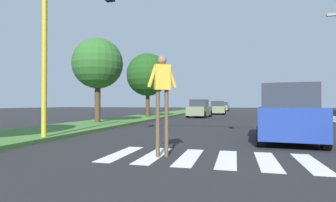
{
  "coord_description": "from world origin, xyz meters",
  "views": [
    {
      "loc": [
        0.65,
        1.03,
        1.3
      ],
      "look_at": [
        -4.21,
        20.07,
        1.53
      ],
      "focal_mm": 28.35,
      "sensor_mm": 36.0,
      "label": 1
    }
  ],
  "objects": [
    {
      "name": "ground_plane",
      "position": [
        0.0,
        30.0,
        0.0
      ],
      "size": [
        140.0,
        140.0,
        0.0
      ],
      "primitive_type": "plane",
      "color": "#262628"
    },
    {
      "name": "crosswalk",
      "position": [
        0.0,
        7.46,
        0.0
      ],
      "size": [
        4.95,
        2.2,
        0.01
      ],
      "color": "silver",
      "rests_on": "ground_plane"
    },
    {
      "name": "traffic_light_gantry",
      "position": [
        -3.41,
        8.98,
        4.34
      ],
      "size": [
        8.5,
        0.3,
        6.0
      ],
      "color": "gold",
      "rests_on": "median_strip"
    },
    {
      "name": "pedestrian_performer",
      "position": [
        -1.1,
        7.32,
        1.66
      ],
      "size": [
        0.7,
        0.43,
        2.49
      ],
      "color": "brown",
      "rests_on": "ground_plane"
    },
    {
      "name": "sedan_distant",
      "position": [
        -1.52,
        35.09,
        0.78
      ],
      "size": [
        1.88,
        4.44,
        1.67
      ],
      "color": "gray",
      "rests_on": "ground_plane"
    },
    {
      "name": "tree_far",
      "position": [
        -7.39,
        24.77,
        4.06
      ],
      "size": [
        4.01,
        4.01,
        5.93
      ],
      "color": "#4C3823",
      "rests_on": "median_strip"
    },
    {
      "name": "suv_crossing",
      "position": [
        2.4,
        11.23,
        0.93
      ],
      "size": [
        2.33,
        4.75,
        1.97
      ],
      "color": "navy",
      "rests_on": "ground_plane"
    },
    {
      "name": "tree_mid",
      "position": [
        -7.78,
        16.11,
        3.84
      ],
      "size": [
        3.18,
        3.18,
        5.31
      ],
      "color": "#4C3823",
      "rests_on": "median_strip"
    },
    {
      "name": "sedan_far_horizon",
      "position": [
        -1.54,
        51.02,
        0.77
      ],
      "size": [
        2.06,
        4.35,
        1.66
      ],
      "color": "gray",
      "rests_on": "ground_plane"
    },
    {
      "name": "sidewalk_right",
      "position": [
        8.31,
        28.0,
        0.07
      ],
      "size": [
        3.0,
        64.0,
        0.15
      ],
      "primitive_type": "cube",
      "color": "#9E9991",
      "rests_on": "ground_plane"
    },
    {
      "name": "median_strip",
      "position": [
        -7.56,
        28.0,
        0.07
      ],
      "size": [
        3.95,
        64.0,
        0.15
      ],
      "primitive_type": "cube",
      "color": "#477A38",
      "rests_on": "ground_plane"
    },
    {
      "name": "sedan_midblock",
      "position": [
        -2.76,
        26.87,
        0.8
      ],
      "size": [
        2.13,
        4.18,
        1.74
      ],
      "color": "gray",
      "rests_on": "ground_plane"
    }
  ]
}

